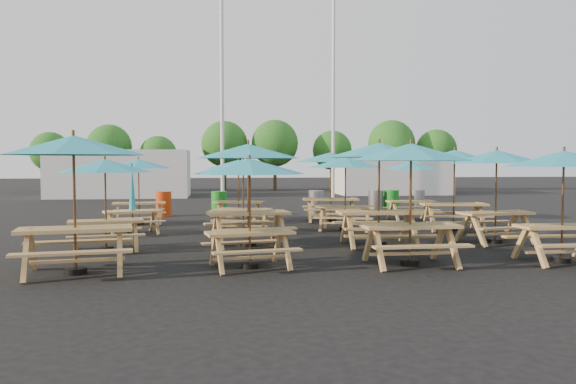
{
  "coord_description": "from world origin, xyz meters",
  "views": [
    {
      "loc": [
        -2.26,
        -16.49,
        2.05
      ],
      "look_at": [
        0.0,
        1.5,
        1.1
      ],
      "focal_mm": 35.0,
      "sensor_mm": 36.0,
      "label": 1
    }
  ],
  "objects": [
    {
      "name": "waste_bin_2",
      "position": [
        1.59,
        5.23,
        0.48
      ],
      "size": [
        0.59,
        0.59,
        0.95
      ],
      "primitive_type": "cylinder",
      "color": "gray",
      "rests_on": "ground"
    },
    {
      "name": "tree_4",
      "position": [
        1.9,
        24.26,
        3.46
      ],
      "size": [
        3.41,
        3.41,
        5.17
      ],
      "color": "#382314",
      "rests_on": "ground"
    },
    {
      "name": "picnic_unit_1",
      "position": [
        -4.84,
        -3.1,
        1.88
      ],
      "size": [
        2.55,
        2.55,
        2.15
      ],
      "rotation": [
        0.0,
        0.0,
        0.19
      ],
      "color": "#AE854D",
      "rests_on": "ground"
    },
    {
      "name": "picnic_unit_3",
      "position": [
        -4.86,
        2.56,
        1.91
      ],
      "size": [
        2.46,
        2.46,
        2.19
      ],
      "rotation": [
        0.0,
        0.0,
        0.12
      ],
      "color": "#AE854D",
      "rests_on": "ground"
    },
    {
      "name": "picnic_unit_13",
      "position": [
        4.76,
        -3.03,
        2.09
      ],
      "size": [
        2.76,
        2.76,
        2.39
      ],
      "rotation": [
        0.0,
        0.0,
        0.16
      ],
      "color": "#AE854D",
      "rests_on": "ground"
    },
    {
      "name": "event_tent_1",
      "position": [
        9.0,
        19.0,
        1.3
      ],
      "size": [
        7.0,
        4.0,
        2.6
      ],
      "primitive_type": "cube",
      "color": "silver",
      "rests_on": "ground"
    },
    {
      "name": "waste_bin_5",
      "position": [
        5.75,
        5.31,
        0.48
      ],
      "size": [
        0.59,
        0.59,
        0.95
      ],
      "primitive_type": "cylinder",
      "color": "gray",
      "rests_on": "ground"
    },
    {
      "name": "tree_3",
      "position": [
        -1.75,
        24.72,
        3.41
      ],
      "size": [
        3.36,
        3.36,
        5.09
      ],
      "color": "#382314",
      "rests_on": "ground"
    },
    {
      "name": "picnic_unit_14",
      "position": [
        4.85,
        -0.29,
        2.15
      ],
      "size": [
        2.8,
        2.8,
        2.46
      ],
      "rotation": [
        0.0,
        0.0,
        -0.14
      ],
      "color": "#AE854D",
      "rests_on": "ground"
    },
    {
      "name": "tree_7",
      "position": [
        13.63,
        22.92,
        2.99
      ],
      "size": [
        2.95,
        2.95,
        4.48
      ],
      "color": "#382314",
      "rests_on": "ground"
    },
    {
      "name": "tree_0",
      "position": [
        -14.07,
        25.25,
        2.83
      ],
      "size": [
        2.8,
        2.8,
        4.24
      ],
      "color": "#382314",
      "rests_on": "ground"
    },
    {
      "name": "waste_bin_0",
      "position": [
        -4.32,
        5.34,
        0.48
      ],
      "size": [
        0.59,
        0.59,
        0.95
      ],
      "primitive_type": "cylinder",
      "color": "red",
      "rests_on": "ground"
    },
    {
      "name": "picnic_unit_5",
      "position": [
        -1.52,
        -2.78,
        2.22
      ],
      "size": [
        2.94,
        2.94,
        2.53
      ],
      "rotation": [
        0.0,
        0.0,
        0.16
      ],
      "color": "#AE854D",
      "rests_on": "ground"
    },
    {
      "name": "picnic_unit_9",
      "position": [
        1.68,
        -3.1,
        2.25
      ],
      "size": [
        2.65,
        2.65,
        2.56
      ],
      "rotation": [
        0.0,
        0.0,
        -0.02
      ],
      "color": "#AE854D",
      "rests_on": "ground"
    },
    {
      "name": "picnic_unit_11",
      "position": [
        1.63,
        2.59,
        2.13
      ],
      "size": [
        2.7,
        2.7,
        2.43
      ],
      "rotation": [
        0.0,
        0.0,
        -0.11
      ],
      "color": "#AE854D",
      "rests_on": "ground"
    },
    {
      "name": "waste_bin_4",
      "position": [
        4.65,
        5.24,
        0.48
      ],
      "size": [
        0.59,
        0.59,
        0.95
      ],
      "primitive_type": "cylinder",
      "color": "#18891D",
      "rests_on": "ground"
    },
    {
      "name": "picnic_unit_12",
      "position": [
        4.75,
        -5.85,
        2.03
      ],
      "size": [
        2.36,
        2.36,
        2.32
      ],
      "rotation": [
        0.0,
        0.0,
        -0.01
      ],
      "color": "#AE854D",
      "rests_on": "ground"
    },
    {
      "name": "picnic_unit_8",
      "position": [
        1.55,
        -5.75,
        2.15
      ],
      "size": [
        2.52,
        2.52,
        2.45
      ],
      "rotation": [
        0.0,
        0.0,
        0.02
      ],
      "color": "#AE854D",
      "rests_on": "ground"
    },
    {
      "name": "picnic_unit_7",
      "position": [
        -1.55,
        2.79,
        1.9
      ],
      "size": [
        2.76,
        2.76,
        2.17
      ],
      "rotation": [
        0.0,
        0.0,
        -0.31
      ],
      "color": "#AE854D",
      "rests_on": "ground"
    },
    {
      "name": "waste_bin_1",
      "position": [
        -2.21,
        5.12,
        0.48
      ],
      "size": [
        0.59,
        0.59,
        0.95
      ],
      "primitive_type": "cylinder",
      "color": "#18891D",
      "rests_on": "ground"
    },
    {
      "name": "picnic_unit_6",
      "position": [
        -1.52,
        -0.13,
        1.85
      ],
      "size": [
        2.52,
        2.52,
        2.11
      ],
      "rotation": [
        0.0,
        0.0,
        -0.21
      ],
      "color": "#AE854D",
      "rests_on": "ground"
    },
    {
      "name": "mast_1",
      "position": [
        4.5,
        16.0,
        6.0
      ],
      "size": [
        0.2,
        0.2,
        12.0
      ],
      "primitive_type": "cylinder",
      "color": "silver",
      "rests_on": "ground"
    },
    {
      "name": "picnic_unit_4",
      "position": [
        -1.65,
        -5.66,
        1.88
      ],
      "size": [
        2.53,
        2.53,
        2.15
      ],
      "rotation": [
        0.0,
        0.0,
        0.18
      ],
      "color": "#AE854D",
      "rests_on": "ground"
    },
    {
      "name": "tree_5",
      "position": [
        6.22,
        24.67,
        2.97
      ],
      "size": [
        2.94,
        2.94,
        4.45
      ],
      "color": "#382314",
      "rests_on": "ground"
    },
    {
      "name": "ground",
      "position": [
        0.0,
        0.0,
        0.0
      ],
      "size": [
        120.0,
        120.0,
        0.0
      ],
      "primitive_type": "plane",
      "color": "black",
      "rests_on": "ground"
    },
    {
      "name": "event_tent_0",
      "position": [
        -8.0,
        18.0,
        1.4
      ],
      "size": [
        8.0,
        4.0,
        2.8
      ],
      "primitive_type": "cube",
      "color": "silver",
      "rests_on": "ground"
    },
    {
      "name": "tree_6",
      "position": [
        10.23,
        22.9,
        3.43
      ],
      "size": [
        3.38,
        3.38,
        5.13
      ],
      "color": "#382314",
      "rests_on": "ground"
    },
    {
      "name": "picnic_unit_2",
      "position": [
        -4.69,
        -0.07,
        0.83
      ],
      "size": [
        1.95,
        1.82,
        2.03
      ],
      "rotation": [
        0.0,
        0.0,
        0.32
      ],
      "color": "#AE854D",
      "rests_on": "ground"
    },
    {
      "name": "tree_1",
      "position": [
        -9.74,
        23.9,
        3.15
      ],
      "size": [
        3.11,
        3.11,
        4.72
      ],
      "color": "#382314",
      "rests_on": "ground"
    },
    {
      "name": "waste_bin_3",
      "position": [
        4.03,
        5.3,
        0.48
      ],
      "size": [
        0.59,
        0.59,
        0.95
      ],
      "primitive_type": "cylinder",
      "color": "gray",
      "rests_on": "ground"
    },
    {
      "name": "mast_0",
      "position": [
        -2.0,
        14.0,
        6.0
      ],
      "size": [
        0.2,
        0.2,
        12.0
      ],
      "primitive_type": "cylinder",
      "color": "silver",
      "rests_on": "ground"
    },
    {
      "name": "picnic_unit_15",
      "position": [
        4.52,
        2.61,
        1.85
      ],
      "size": [
        2.21,
        2.21,
        2.12
      ],
      "rotation": [
        0.0,
        0.0,
        0.03
      ],
      "color": "#AE854D",
      "rests_on": "ground"
    },
    {
      "name": "tree_2",
      "position": [
        -6.39,
        23.65,
        2.62
      ],
      "size": [
        2.59,
        2.59,
        3.93
      ],
      "color": "#382314",
      "rests_on": "ground"
    },
    {
      "name": "picnic_unit_0",
      "position": [
        -4.87,
        -5.84,
        2.25
      ],
      "size": [
        2.98,
        2.98,
        2.57
      ],
      "rotation": [
        0.0,
        0.0,
        0.16
      ],
      "color": "#AE854D",
      "rests_on": "ground"
    },
    {
      "name": "picnic_unit_10",
      "position": [
        1.56,
        0.05,
        1.96
      ],
      "size": [
        2.88,
        2.88,
        2.24
      ],
      "rotation": [
        0.0,
        0.0,
        -0.33
      ],
      "color": "#AE854D",
      "rests_on": "ground"
    }
  ]
}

